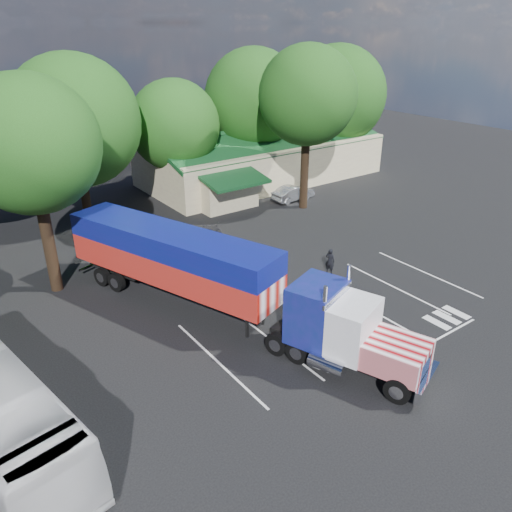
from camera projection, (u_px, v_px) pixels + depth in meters
ground at (254, 279)px, 31.74m from camera, size 120.00×120.00×0.00m
event_hall at (261, 158)px, 51.16m from camera, size 24.20×14.12×5.55m
tree_row_c at (74, 122)px, 37.54m from camera, size 10.00×10.00×13.05m
tree_row_d at (174, 126)px, 43.90m from camera, size 8.00×8.00×10.60m
tree_row_e at (254, 99)px, 48.41m from camera, size 9.60×9.60×12.90m
tree_row_f at (337, 95)px, 52.98m from camera, size 10.40×10.40×13.00m
tree_near_left at (30, 145)px, 26.81m from camera, size 7.60×7.60×12.65m
tree_near_right at (308, 96)px, 40.07m from camera, size 8.00×8.00×13.50m
semi_truck at (211, 273)px, 26.80m from camera, size 9.94×21.47×4.58m
woman at (330, 261)px, 32.16m from camera, size 0.61×0.73×1.71m
bicycle at (212, 228)px, 38.36m from camera, size 1.34×1.84×0.92m
silver_sedan at (293, 193)px, 45.52m from camera, size 4.26×1.69×1.38m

